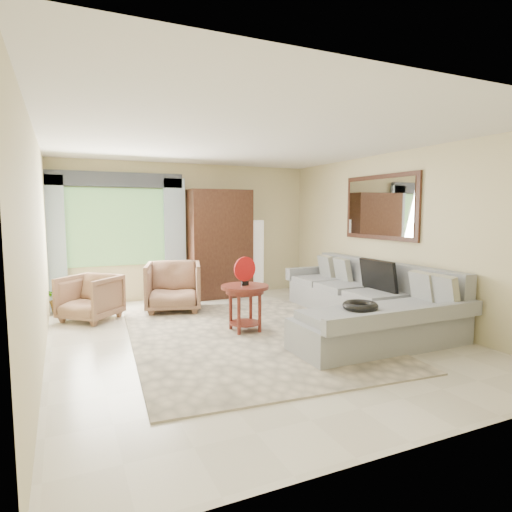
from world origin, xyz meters
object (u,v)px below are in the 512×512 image
tv_screen (378,276)px  potted_plant (60,298)px  armoire (220,244)px  coffee_table (245,308)px  armchair_right (174,287)px  sectional_sofa (365,306)px  armchair_left (90,298)px  floor_lamp (256,257)px

tv_screen → potted_plant: size_ratio=1.49×
armoire → coffee_table: bearing=-101.9°
armchair_right → armoire: (1.13, 0.82, 0.63)m
sectional_sofa → armoire: 3.24m
tv_screen → armoire: armoire is taller
sectional_sofa → armoire: armoire is taller
armchair_left → floor_lamp: size_ratio=0.52×
armchair_right → armoire: bearing=51.8°
sectional_sofa → floor_lamp: (-0.43, 2.96, 0.47)m
coffee_table → armoire: (0.53, 2.50, 0.70)m
potted_plant → sectional_sofa: bearing=-33.4°
armchair_right → floor_lamp: size_ratio=0.61×
tv_screen → potted_plant: tv_screen is taller
armoire → armchair_right: bearing=-144.0°
sectional_sofa → tv_screen: (0.27, 0.04, 0.44)m
coffee_table → armchair_right: (-0.60, 1.68, 0.07)m
armchair_right → sectional_sofa: bearing=-25.5°
tv_screen → floor_lamp: 3.00m
coffee_table → sectional_sofa: bearing=-12.7°
sectional_sofa → armchair_right: bearing=138.7°
sectional_sofa → coffee_table: size_ratio=5.22×
floor_lamp → armchair_left: bearing=-163.6°
tv_screen → armchair_right: bearing=142.2°
coffee_table → floor_lamp: size_ratio=0.44×
sectional_sofa → armchair_right: size_ratio=3.77×
armchair_left → tv_screen: bearing=17.5°
coffee_table → armchair_left: (-1.93, 1.60, 0.01)m
armoire → floor_lamp: bearing=4.3°
sectional_sofa → potted_plant: (-4.11, 2.71, -0.04)m
armchair_left → floor_lamp: (3.26, 0.96, 0.40)m
potted_plant → floor_lamp: floor_lamp is taller
coffee_table → floor_lamp: bearing=62.6°
armoire → potted_plant: bearing=-176.2°
potted_plant → armoire: armoire is taller
tv_screen → potted_plant: 5.15m
armchair_right → potted_plant: 1.87m
armchair_left → potted_plant: (-0.42, 0.71, -0.11)m
coffee_table → armchair_right: bearing=109.6°
sectional_sofa → armchair_left: bearing=151.6°
tv_screen → armoire: bearing=117.7°
potted_plant → tv_screen: bearing=-31.3°
armchair_right → tv_screen: bearing=-22.0°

